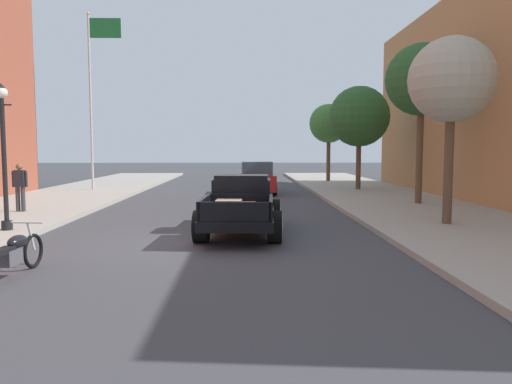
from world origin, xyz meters
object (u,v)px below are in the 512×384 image
Objects in this scene: flagpole at (94,82)px; street_tree_nearest at (451,81)px; street_tree_third at (359,117)px; hotrod_truck_black at (242,205)px; pedestrian_sidewalk_left at (20,184)px; car_background_red at (256,179)px; street_tree_farthest at (329,124)px; street_lamp_near at (4,145)px; street_tree_second at (422,80)px; motorcycle_parked at (11,253)px.

flagpole reaches higher than street_tree_nearest.
street_tree_nearest is 12.17m from street_tree_third.
flagpole is at bearing 121.37° from hotrod_truck_black.
car_background_red is at bearing 45.25° from pedestrian_sidewalk_left.
street_tree_third is 1.06× the size of street_tree_farthest.
street_lamp_near is 14.80m from street_tree_second.
flagpole is at bearing 90.47° from pedestrian_sidewalk_left.
street_tree_third is (6.16, 12.60, 3.24)m from hotrod_truck_black.
street_lamp_near is 0.73× the size of street_tree_nearest.
flagpole is 1.73× the size of street_tree_nearest.
flagpole is at bearing 96.42° from street_lamp_near.
car_background_red is 11.82m from pedestrian_sidewalk_left.
street_tree_farthest is (13.44, 6.88, -1.80)m from flagpole.
car_background_red is 9.74m from street_tree_second.
street_tree_third is at bearing 88.85° from street_tree_nearest.
car_background_red reaches higher than hotrod_truck_black.
street_tree_second is at bearing 25.00° from street_lamp_near.
street_tree_farthest reaches higher than motorcycle_parked.
street_tree_second is (13.21, 6.16, 2.56)m from street_lamp_near.
street_tree_third reaches higher than street_lamp_near.
hotrod_truck_black is at bearing -58.63° from flagpole.
flagpole is 1.68× the size of street_tree_third.
street_tree_nearest is at bearing 4.15° from hotrod_truck_black.
street_tree_second reaches higher than street_tree_nearest.
hotrod_truck_black is 20.59m from street_tree_farthest.
flagpole is at bearing -152.89° from street_tree_farthest.
street_lamp_near reaches higher than motorcycle_parked.
hotrod_truck_black is at bearing -116.07° from street_tree_third.
street_tree_farthest reaches higher than hotrod_truck_black.
hotrod_truck_black is at bearing -175.85° from street_tree_nearest.
car_background_red is 0.80× the size of street_tree_third.
hotrod_truck_black is at bearing -93.34° from car_background_red.
motorcycle_parked is at bearing -152.43° from street_tree_nearest.
street_tree_nearest reaches higher than hotrod_truck_black.
motorcycle_parked is 9.05m from pedestrian_sidewalk_left.
flagpole is 16.23m from street_tree_second.
pedestrian_sidewalk_left is at bearing -134.75° from car_background_red.
street_tree_second reaches higher than car_background_red.
street_tree_nearest is (13.62, -12.20, -1.57)m from flagpole.
flagpole is at bearing 179.86° from street_tree_third.
street_lamp_near is 18.04m from street_tree_third.
street_tree_second is at bearing 43.65° from motorcycle_parked.
street_tree_third reaches higher than car_background_red.
street_lamp_near is at bearing -121.00° from street_tree_farthest.
car_background_red is at bearing 86.66° from hotrod_truck_black.
street_tree_second is at bearing 39.51° from hotrod_truck_black.
pedestrian_sidewalk_left is 15.27m from street_tree_second.
hotrod_truck_black is 6.86m from street_tree_nearest.
street_lamp_near is 0.71× the size of street_tree_third.
motorcycle_parked is 0.23× the size of flagpole.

